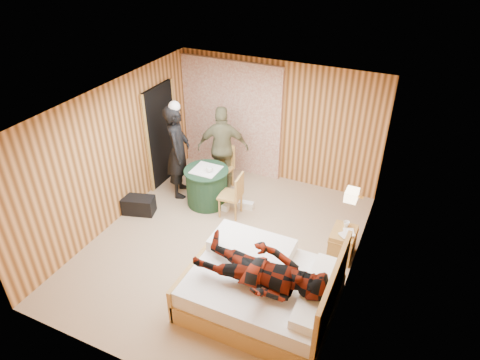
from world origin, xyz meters
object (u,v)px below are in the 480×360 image
at_px(woman_standing, 178,151).
at_px(round_table, 207,186).
at_px(man_at_table, 223,148).
at_px(duffel_bag, 139,205).
at_px(wall_lamp, 352,195).
at_px(chair_far, 223,163).
at_px(bed, 264,289).
at_px(chair_near, 234,193).
at_px(nightstand, 342,243).
at_px(man_on_bed, 261,264).

bearing_deg(woman_standing, round_table, -119.89).
distance_m(woman_standing, man_at_table, 0.90).
height_order(duffel_bag, man_at_table, man_at_table).
height_order(wall_lamp, duffel_bag, wall_lamp).
distance_m(chair_far, woman_standing, 0.96).
bearing_deg(bed, chair_near, 126.42).
distance_m(bed, duffel_bag, 3.17).
bearing_deg(bed, nightstand, 63.32).
xyz_separation_m(chair_near, man_on_bed, (1.34, -2.01, 0.48)).
height_order(bed, nightstand, bed).
bearing_deg(man_at_table, man_on_bed, 102.91).
height_order(wall_lamp, woman_standing, woman_standing).
relative_size(chair_far, man_at_table, 0.54).
bearing_deg(man_at_table, round_table, 68.10).
distance_m(nightstand, round_table, 2.76).
height_order(chair_near, man_on_bed, man_on_bed).
bearing_deg(woman_standing, nightstand, -120.93).
bearing_deg(wall_lamp, man_on_bed, -115.87).
distance_m(chair_far, man_on_bed, 3.48).
height_order(chair_near, man_at_table, man_at_table).
relative_size(wall_lamp, nightstand, 0.49).
height_order(wall_lamp, man_on_bed, man_on_bed).
distance_m(round_table, duffel_bag, 1.32).
distance_m(round_table, chair_far, 0.69).
height_order(chair_near, woman_standing, woman_standing).
bearing_deg(nightstand, round_table, 171.17).
distance_m(duffel_bag, man_on_bed, 3.38).
bearing_deg(nightstand, man_on_bed, -112.81).
height_order(woman_standing, man_on_bed, woman_standing).
height_order(bed, woman_standing, woman_standing).
bearing_deg(round_table, man_at_table, 90.00).
bearing_deg(bed, woman_standing, 142.33).
height_order(wall_lamp, chair_near, wall_lamp).
bearing_deg(man_at_table, chair_far, 81.87).
xyz_separation_m(round_table, duffel_bag, (-1.01, -0.83, -0.21)).
height_order(bed, chair_near, bed).
bearing_deg(chair_far, bed, -46.89).
height_order(bed, duffel_bag, bed).
height_order(bed, man_at_table, man_at_table).
height_order(nightstand, chair_far, chair_far).
xyz_separation_m(nightstand, man_at_table, (-2.72, 1.13, 0.60)).
xyz_separation_m(nightstand, duffel_bag, (-3.73, -0.41, -0.10)).
bearing_deg(woman_standing, wall_lamp, -123.14).
distance_m(nightstand, duffel_bag, 3.75).
bearing_deg(man_at_table, chair_near, 105.36).
distance_m(round_table, chair_near, 0.68).
bearing_deg(round_table, chair_far, 89.25).
bearing_deg(chair_far, chair_near, -45.78).
relative_size(bed, nightstand, 3.88).
distance_m(bed, chair_near, 2.22).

